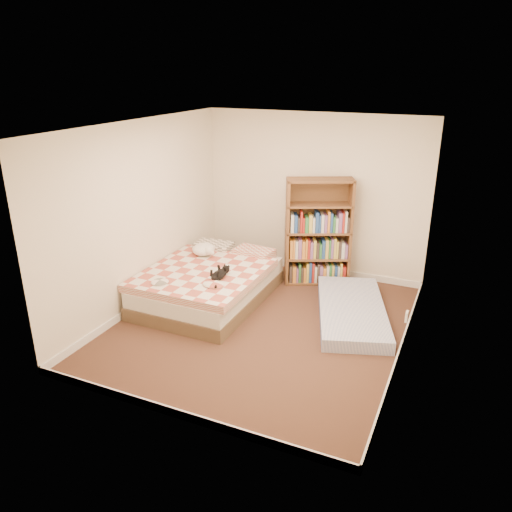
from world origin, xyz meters
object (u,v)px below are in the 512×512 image
at_px(bookshelf, 318,246).
at_px(black_cat, 220,274).
at_px(bed, 210,282).
at_px(white_dog, 204,249).
at_px(floor_mattress, 352,311).

relative_size(bookshelf, black_cat, 2.85).
relative_size(bed, black_cat, 3.68).
bearing_deg(bed, white_dog, 129.64).
xyz_separation_m(bed, bookshelf, (1.19, 1.22, 0.33)).
xyz_separation_m(black_cat, white_dog, (-0.62, 0.66, 0.03)).
height_order(floor_mattress, white_dog, white_dog).
distance_m(bed, white_dog, 0.57).
distance_m(bed, floor_mattress, 2.00).
xyz_separation_m(bookshelf, black_cat, (-0.87, -1.52, -0.03)).
xyz_separation_m(bed, floor_mattress, (1.98, 0.28, -0.17)).
distance_m(bed, black_cat, 0.54).
bearing_deg(bed, bookshelf, 45.60).
xyz_separation_m(floor_mattress, white_dog, (-2.27, 0.08, 0.50)).
height_order(bookshelf, white_dog, bookshelf).
distance_m(bookshelf, white_dog, 1.72).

